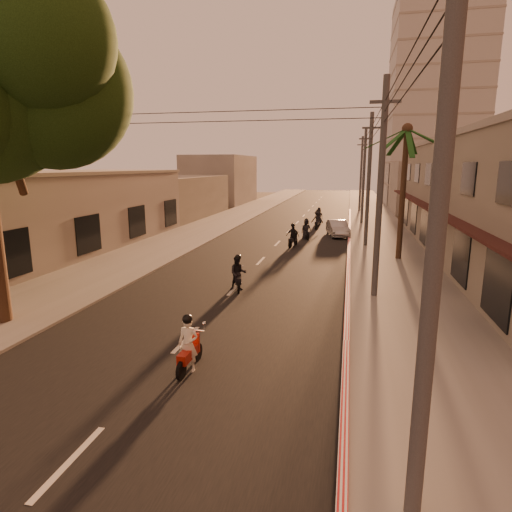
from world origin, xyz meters
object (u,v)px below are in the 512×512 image
(scooter_mid_a, at_px, (238,274))
(parked_car, at_px, (338,228))
(scooter_mid_b, at_px, (293,236))
(scooter_far_a, at_px, (306,230))
(scooter_far_b, at_px, (317,220))
(palm_tree, at_px, (407,137))
(scooter_red, at_px, (189,346))
(scooter_far_c, at_px, (319,217))

(scooter_mid_a, xyz_separation_m, parked_car, (3.96, 16.44, -0.12))
(scooter_mid_a, bearing_deg, scooter_mid_b, 68.77)
(scooter_mid_a, relative_size, scooter_far_a, 1.02)
(scooter_mid_a, height_order, parked_car, scooter_mid_a)
(scooter_mid_b, relative_size, scooter_far_b, 0.95)
(parked_car, bearing_deg, palm_tree, -77.16)
(palm_tree, bearing_deg, scooter_far_a, 134.32)
(scooter_mid_b, height_order, parked_car, scooter_mid_b)
(scooter_red, distance_m, scooter_far_c, 31.28)
(scooter_far_b, bearing_deg, scooter_red, -87.33)
(scooter_mid_a, height_order, scooter_far_b, scooter_far_b)
(scooter_mid_b, height_order, scooter_far_b, scooter_far_b)
(scooter_far_a, xyz_separation_m, parked_car, (2.33, 2.04, -0.10))
(scooter_red, height_order, parked_car, scooter_red)
(palm_tree, height_order, scooter_red, palm_tree)
(scooter_far_b, distance_m, scooter_far_c, 3.19)
(scooter_far_a, relative_size, scooter_far_b, 0.92)
(scooter_far_a, bearing_deg, scooter_far_c, 68.20)
(scooter_red, relative_size, scooter_mid_b, 1.00)
(palm_tree, xyz_separation_m, scooter_mid_b, (-6.75, 2.95, -6.39))
(scooter_mid_a, relative_size, scooter_far_b, 0.94)
(scooter_red, relative_size, scooter_far_c, 1.01)
(scooter_red, height_order, scooter_mid_b, scooter_mid_b)
(scooter_far_a, bearing_deg, scooter_mid_a, -116.24)
(scooter_red, relative_size, scooter_mid_a, 1.01)
(scooter_mid_a, bearing_deg, parked_car, 60.60)
(scooter_far_a, height_order, scooter_far_b, scooter_far_b)
(scooter_red, distance_m, scooter_far_a, 22.30)
(scooter_red, bearing_deg, palm_tree, 67.82)
(scooter_far_a, height_order, scooter_far_c, scooter_far_c)
(scooter_far_c, bearing_deg, scooter_far_b, -85.49)
(palm_tree, relative_size, parked_car, 2.02)
(scooter_red, relative_size, parked_car, 0.41)
(scooter_far_b, bearing_deg, palm_tree, -59.10)
(scooter_red, height_order, scooter_far_b, scooter_far_b)
(palm_tree, xyz_separation_m, scooter_far_a, (-6.16, 6.30, -6.41))
(scooter_red, distance_m, scooter_mid_a, 7.91)
(scooter_mid_b, distance_m, scooter_far_c, 12.36)
(palm_tree, distance_m, scooter_far_a, 10.89)
(scooter_mid_a, distance_m, scooter_mid_b, 11.09)
(scooter_red, xyz_separation_m, scooter_mid_a, (-0.66, 7.88, 0.04))
(palm_tree, distance_m, scooter_far_c, 17.57)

